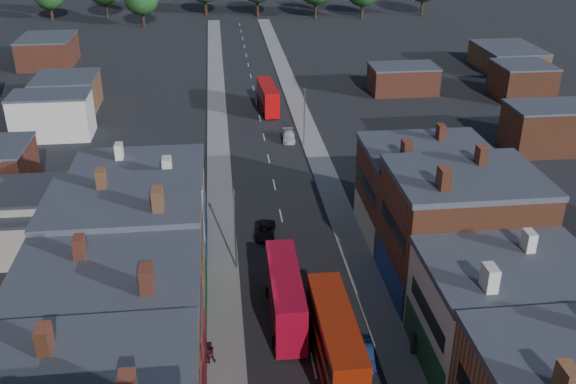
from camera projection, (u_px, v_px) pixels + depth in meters
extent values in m
cube|color=gray|center=(219.00, 180.00, 77.76)|extent=(3.00, 200.00, 0.12)
cube|color=gray|center=(325.00, 175.00, 79.06)|extent=(3.00, 200.00, 0.12)
cylinder|color=slate|center=(235.00, 231.00, 58.29)|extent=(0.16, 0.16, 8.00)
cube|color=slate|center=(233.00, 192.00, 56.54)|extent=(0.25, 0.70, 0.25)
cylinder|color=slate|center=(304.00, 118.00, 86.15)|extent=(0.16, 0.16, 8.00)
cube|color=slate|center=(305.00, 89.00, 84.41)|extent=(0.25, 0.70, 0.25)
cube|color=red|center=(285.00, 295.00, 51.95)|extent=(2.51, 10.64, 4.25)
cube|color=black|center=(285.00, 303.00, 52.31)|extent=(2.56, 9.79, 0.87)
cube|color=black|center=(285.00, 285.00, 51.51)|extent=(2.56, 9.79, 0.87)
cylinder|color=black|center=(274.00, 342.00, 49.66)|extent=(0.30, 0.97, 0.96)
cylinder|color=black|center=(305.00, 340.00, 49.88)|extent=(0.30, 0.97, 0.96)
cylinder|color=black|center=(268.00, 292.00, 55.75)|extent=(0.30, 0.97, 0.96)
cylinder|color=black|center=(295.00, 291.00, 55.97)|extent=(0.30, 0.97, 0.96)
cube|color=#AF240A|center=(336.00, 341.00, 46.52)|extent=(2.66, 11.27, 4.50)
cube|color=black|center=(335.00, 351.00, 46.90)|extent=(2.71, 10.37, 0.92)
cube|color=black|center=(336.00, 329.00, 46.05)|extent=(2.71, 10.37, 0.92)
cylinder|color=black|center=(310.00, 334.00, 50.51)|extent=(0.32, 1.03, 1.02)
cylinder|color=black|center=(342.00, 332.00, 50.79)|extent=(0.32, 1.03, 1.02)
cube|color=#B80808|center=(268.00, 97.00, 100.34)|extent=(2.90, 10.05, 3.97)
cube|color=black|center=(268.00, 102.00, 100.67)|extent=(2.91, 9.26, 0.81)
cube|color=black|center=(268.00, 91.00, 99.93)|extent=(2.91, 9.26, 0.81)
cylinder|color=black|center=(264.00, 115.00, 98.16)|extent=(0.33, 0.92, 0.90)
cylinder|color=black|center=(278.00, 114.00, 98.51)|extent=(0.33, 0.92, 0.90)
cylinder|color=black|center=(258.00, 102.00, 103.78)|extent=(0.33, 0.92, 0.90)
cylinder|color=black|center=(272.00, 102.00, 104.14)|extent=(0.33, 0.92, 0.90)
imported|color=navy|center=(363.00, 354.00, 48.15)|extent=(1.80, 4.21, 1.35)
imported|color=black|center=(265.00, 231.00, 65.42)|extent=(2.44, 4.34, 1.15)
imported|color=silver|center=(289.00, 136.00, 89.52)|extent=(1.95, 4.29, 1.22)
imported|color=#391617|center=(209.00, 352.00, 47.81)|extent=(0.95, 0.64, 1.81)
imported|color=#554E49|center=(413.00, 343.00, 48.72)|extent=(0.65, 1.19, 1.93)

